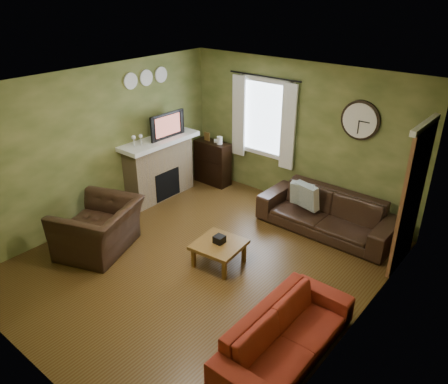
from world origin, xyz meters
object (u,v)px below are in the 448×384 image
Objects in this scene: bookshelf at (213,163)px; armchair at (99,228)px; coffee_table at (219,253)px; sofa_red at (286,335)px; sofa_brown at (327,213)px.

bookshelf reaches higher than armchair.
armchair is 1.77× the size of coffee_table.
coffee_table is (-1.69, 0.85, -0.10)m from sofa_red.
armchair is 1.89m from coffee_table.
bookshelf is 2.72m from sofa_brown.
armchair reaches higher than coffee_table.
bookshelf is 0.39× the size of sofa_brown.
armchair is (-2.42, -2.74, 0.06)m from sofa_brown.
sofa_red is at bearing -71.11° from sofa_brown.
coffee_table is at bearing 96.71° from armchair.
sofa_brown is at bearing 68.00° from coffee_table.
bookshelf is at bearing 164.46° from armchair.
bookshelf is 4.70m from sofa_red.
bookshelf is 0.46× the size of sofa_red.
sofa_red is at bearing 69.30° from armchair.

